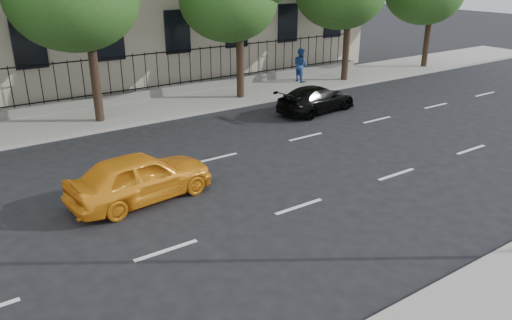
# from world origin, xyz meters

# --- Properties ---
(ground) EXTENTS (120.00, 120.00, 0.00)m
(ground) POSITION_xyz_m (0.00, 0.00, 0.00)
(ground) COLOR black
(ground) RESTS_ON ground
(far_sidewalk) EXTENTS (60.00, 4.00, 0.15)m
(far_sidewalk) POSITION_xyz_m (0.00, 14.00, 0.07)
(far_sidewalk) COLOR gray
(far_sidewalk) RESTS_ON ground
(lane_markings) EXTENTS (49.60, 4.62, 0.01)m
(lane_markings) POSITION_xyz_m (0.00, 4.75, 0.01)
(lane_markings) COLOR silver
(lane_markings) RESTS_ON ground
(iron_fence) EXTENTS (30.00, 0.50, 2.20)m
(iron_fence) POSITION_xyz_m (0.00, 15.70, 0.65)
(iron_fence) COLOR slate
(iron_fence) RESTS_ON far_sidewalk
(yellow_taxi) EXTENTS (4.27, 2.08, 1.40)m
(yellow_taxi) POSITION_xyz_m (-3.39, 5.40, 0.70)
(yellow_taxi) COLOR orange
(yellow_taxi) RESTS_ON ground
(black_sedan) EXTENTS (4.26, 2.17, 1.19)m
(black_sedan) POSITION_xyz_m (6.66, 9.46, 0.59)
(black_sedan) COLOR black
(black_sedan) RESTS_ON ground
(pedestrian_far) EXTENTS (0.74, 0.92, 1.83)m
(pedestrian_far) POSITION_xyz_m (9.64, 14.23, 1.07)
(pedestrian_far) COLOR navy
(pedestrian_far) RESTS_ON far_sidewalk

